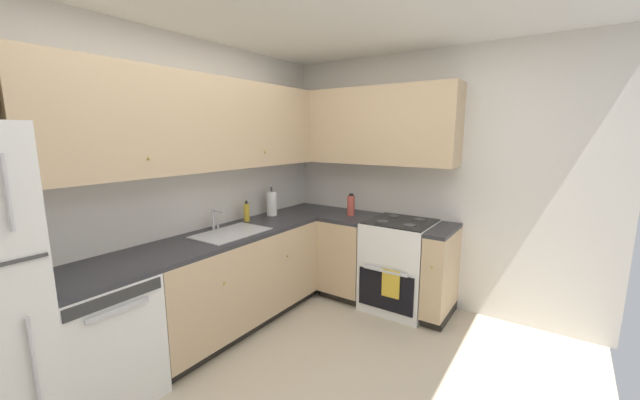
{
  "coord_description": "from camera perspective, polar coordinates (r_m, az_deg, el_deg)",
  "views": [
    {
      "loc": [
        -1.72,
        -1.12,
        1.73
      ],
      "look_at": [
        0.97,
        0.71,
        1.14
      ],
      "focal_mm": 20.42,
      "sensor_mm": 36.0,
      "label": 1
    }
  ],
  "objects": [
    {
      "name": "oven_range",
      "position": [
        3.77,
        12.35,
        -9.78
      ],
      "size": [
        0.68,
        0.62,
        1.03
      ],
      "color": "white",
      "rests_on": "ground_plane"
    },
    {
      "name": "wall_back",
      "position": [
        3.24,
        -23.06,
        1.19
      ],
      "size": [
        3.84,
        0.05,
        2.52
      ],
      "primitive_type": "cube",
      "color": "silver",
      "rests_on": "ground_plane"
    },
    {
      "name": "lower_cabinets_back",
      "position": [
        3.45,
        -13.26,
        -12.15
      ],
      "size": [
        1.72,
        0.62,
        0.85
      ],
      "color": "tan",
      "rests_on": "ground_plane"
    },
    {
      "name": "countertop_right",
      "position": [
        3.74,
        8.6,
        -3.18
      ],
      "size": [
        0.6,
        1.3,
        0.03
      ],
      "color": "#2D2D33",
      "rests_on": "lower_cabinets_right"
    },
    {
      "name": "wall_right",
      "position": [
        3.81,
        16.89,
        2.81
      ],
      "size": [
        0.05,
        3.22,
        2.52
      ],
      "primitive_type": "cube",
      "color": "silver",
      "rests_on": "ground_plane"
    },
    {
      "name": "soap_bottle",
      "position": [
        3.64,
        -11.42,
        -1.89
      ],
      "size": [
        0.06,
        0.06,
        0.21
      ],
      "color": "gold",
      "rests_on": "countertop_back"
    },
    {
      "name": "upper_cabinets_right",
      "position": [
        3.85,
        7.3,
        11.39
      ],
      "size": [
        0.32,
        1.85,
        0.76
      ],
      "color": "tan"
    },
    {
      "name": "oil_bottle",
      "position": [
        3.84,
        4.86,
        -0.83
      ],
      "size": [
        0.08,
        0.08,
        0.23
      ],
      "color": "#BF4C3F",
      "rests_on": "countertop_right"
    },
    {
      "name": "countertop_back",
      "position": [
        3.3,
        -13.57,
        -5.16
      ],
      "size": [
        2.93,
        0.6,
        0.03
      ],
      "primitive_type": "cube",
      "color": "#2D2D33",
      "rests_on": "lower_cabinets_back"
    },
    {
      "name": "sink",
      "position": [
        3.26,
        -13.69,
        -5.76
      ],
      "size": [
        0.63,
        0.4,
        0.1
      ],
      "color": "#B7B7BC",
      "rests_on": "countertop_back"
    },
    {
      "name": "faucet",
      "position": [
        3.38,
        -16.08,
        -2.64
      ],
      "size": [
        0.07,
        0.16,
        0.19
      ],
      "color": "silver",
      "rests_on": "countertop_back"
    },
    {
      "name": "dishwasher",
      "position": [
        2.88,
        -31.48,
        -18.25
      ],
      "size": [
        0.6,
        0.63,
        0.85
      ],
      "color": "white",
      "rests_on": "ground_plane"
    },
    {
      "name": "paper_towel_roll",
      "position": [
        3.87,
        -7.57,
        -0.51
      ],
      "size": [
        0.11,
        0.11,
        0.31
      ],
      "color": "white",
      "rests_on": "countertop_back"
    },
    {
      "name": "upper_cabinets_back",
      "position": [
        3.2,
        -18.17,
        11.22
      ],
      "size": [
        2.61,
        0.34,
        0.76
      ],
      "color": "tan"
    },
    {
      "name": "lower_cabinets_right",
      "position": [
        3.87,
        8.44,
        -9.48
      ],
      "size": [
        0.62,
        1.3,
        0.85
      ],
      "color": "tan",
      "rests_on": "ground_plane"
    }
  ]
}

